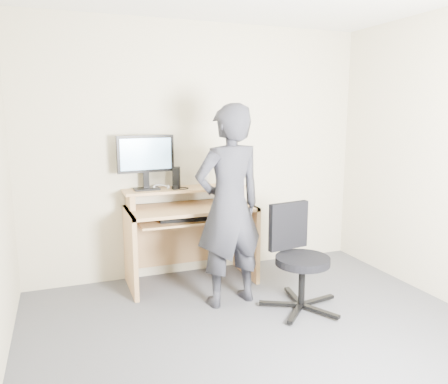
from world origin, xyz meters
TOP-DOWN VIEW (x-y plane):
  - ground at (0.00, 0.00)m, footprint 3.50×3.50m
  - back_wall at (0.00, 1.75)m, footprint 3.50×0.02m
  - desk at (-0.20, 1.53)m, footprint 1.20×0.60m
  - monitor at (-0.58, 1.62)m, footprint 0.54×0.15m
  - external_drive at (-0.28, 1.63)m, footprint 0.11×0.15m
  - travel_mug at (0.01, 1.63)m, footprint 0.09×0.09m
  - smartphone at (0.02, 1.54)m, footprint 0.07×0.13m
  - charger at (-0.32, 1.54)m, footprint 0.05×0.05m
  - headphones at (-0.44, 1.64)m, footprint 0.20×0.19m
  - keyboard at (-0.29, 1.36)m, footprint 0.48×0.22m
  - mouse at (0.05, 1.35)m, footprint 0.11×0.08m
  - office_chair at (0.48, 0.61)m, footprint 0.68×0.68m
  - person at (-0.03, 0.88)m, footprint 0.68×0.50m

SIDE VIEW (x-z plane):
  - ground at x=0.00m, z-range 0.00..0.00m
  - office_chair at x=0.48m, z-range 0.04..0.90m
  - desk at x=-0.20m, z-range 0.09..1.00m
  - keyboard at x=-0.29m, z-range 0.65..0.68m
  - mouse at x=0.05m, z-range 0.75..0.79m
  - person at x=-0.03m, z-range 0.00..1.71m
  - smartphone at x=0.02m, z-range 0.91..0.92m
  - headphones at x=-0.44m, z-range 0.89..0.95m
  - charger at x=-0.32m, z-range 0.91..0.94m
  - travel_mug at x=0.01m, z-range 0.91..1.07m
  - external_drive at x=-0.28m, z-range 0.91..1.11m
  - monitor at x=-0.58m, z-range 0.96..1.48m
  - back_wall at x=0.00m, z-range 0.00..2.50m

